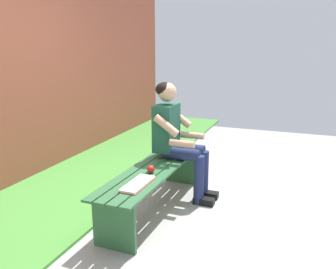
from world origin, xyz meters
name	(u,v)px	position (x,y,z in m)	size (l,w,h in m)	color
grass_strip	(57,191)	(0.00, -1.21, 0.01)	(9.00, 1.69, 0.03)	#478C38
bench_near	(154,177)	(0.00, 0.00, 0.35)	(1.83, 0.47, 0.46)	#2D6038
person_seated	(177,136)	(-0.39, 0.10, 0.70)	(0.50, 0.69, 1.26)	#1E513D
apple	(151,169)	(0.16, 0.04, 0.50)	(0.07, 0.07, 0.07)	red
book_open	(138,184)	(0.48, 0.05, 0.47)	(0.42, 0.17, 0.02)	white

